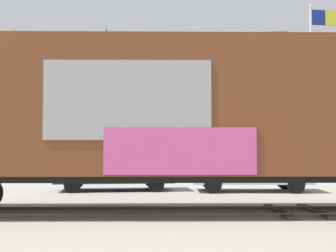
# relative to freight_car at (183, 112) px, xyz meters

# --- Properties ---
(ground_plane) EXTENTS (260.00, 260.00, 0.00)m
(ground_plane) POSITION_rel_freight_car_xyz_m (1.03, 0.00, -2.67)
(ground_plane) COLOR gray
(track) EXTENTS (60.02, 3.19, 0.08)m
(track) POSITION_rel_freight_car_xyz_m (2.27, 0.04, -2.63)
(track) COLOR #4C4742
(track) RESTS_ON ground_plane
(freight_car) EXTENTS (17.76, 3.29, 4.67)m
(freight_car) POSITION_rel_freight_car_xyz_m (0.00, 0.00, 0.00)
(freight_car) COLOR brown
(freight_car) RESTS_ON ground_plane
(flagpole) EXTENTS (1.73, 0.35, 9.60)m
(flagpole) POSITION_rel_freight_car_xyz_m (7.83, 12.99, 3.54)
(flagpole) COLOR silver
(flagpole) RESTS_ON ground_plane
(hillside) EXTENTS (143.78, 29.25, 17.27)m
(hillside) POSITION_rel_freight_car_xyz_m (0.99, 55.72, 4.08)
(hillside) COLOR silver
(hillside) RESTS_ON ground_plane
(parked_car_blue) EXTENTS (4.83, 2.42, 1.78)m
(parked_car_blue) POSITION_rel_freight_car_xyz_m (-2.58, 6.28, -1.78)
(parked_car_blue) COLOR navy
(parked_car_blue) RESTS_ON ground_plane
(parked_car_white) EXTENTS (4.55, 2.05, 1.56)m
(parked_car_white) POSITION_rel_freight_car_xyz_m (2.77, 5.92, -1.87)
(parked_car_white) COLOR silver
(parked_car_white) RESTS_ON ground_plane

